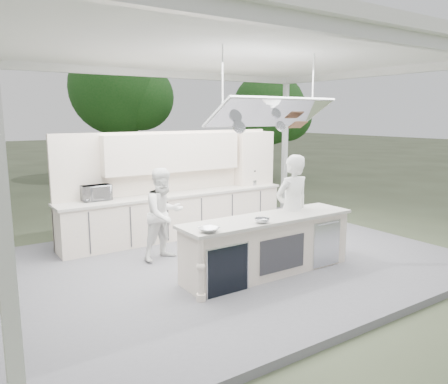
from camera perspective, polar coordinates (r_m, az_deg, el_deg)
ground at (r=8.04m, az=0.44°, el=-9.67°), size 90.00×90.00×0.00m
stage_deck at (r=8.02m, az=0.45°, el=-9.27°), size 8.00×6.00×0.12m
tent at (r=7.63m, az=0.56°, el=17.57°), size 8.20×6.20×3.86m
demo_island at (r=7.26m, az=5.70°, el=-6.95°), size 3.10×0.79×0.95m
back_counter at (r=9.44m, az=-6.06°, el=-2.96°), size 5.08×0.72×0.95m
back_wall_unit at (r=9.67m, az=-4.42°, el=3.25°), size 5.05×0.48×2.25m
tree_cluster at (r=16.56m, az=-19.83°, el=11.44°), size 19.55×9.40×5.85m
head_chef at (r=7.75m, az=8.86°, el=-2.23°), size 0.70×0.46×1.92m
sous_chef at (r=7.92m, az=-7.84°, el=-2.87°), size 0.93×0.79×1.67m
toaster_oven at (r=8.85m, az=-16.46°, el=-0.06°), size 0.56×0.39×0.31m
bowl_large at (r=6.22m, az=-1.98°, el=-4.94°), size 0.34×0.34×0.07m
bowl_small at (r=6.76m, az=5.00°, el=-3.74°), size 0.28×0.28×0.07m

